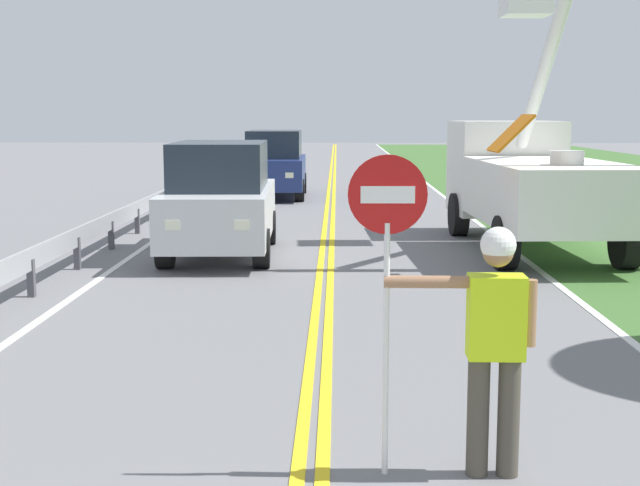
# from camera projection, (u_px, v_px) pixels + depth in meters

# --- Properties ---
(centerline_yellow_left) EXTENTS (0.11, 110.00, 0.01)m
(centerline_yellow_left) POSITION_uv_depth(u_px,v_px,m) (326.00, 218.00, 22.46)
(centerline_yellow_left) COLOR yellow
(centerline_yellow_left) RESTS_ON ground
(centerline_yellow_right) EXTENTS (0.11, 110.00, 0.01)m
(centerline_yellow_right) POSITION_uv_depth(u_px,v_px,m) (333.00, 218.00, 22.46)
(centerline_yellow_right) COLOR yellow
(centerline_yellow_right) RESTS_ON ground
(edge_line_right) EXTENTS (0.12, 110.00, 0.01)m
(edge_line_right) POSITION_uv_depth(u_px,v_px,m) (472.00, 219.00, 22.39)
(edge_line_right) COLOR silver
(edge_line_right) RESTS_ON ground
(edge_line_left) EXTENTS (0.12, 110.00, 0.01)m
(edge_line_left) POSITION_uv_depth(u_px,v_px,m) (187.00, 218.00, 22.53)
(edge_line_left) COLOR silver
(edge_line_left) RESTS_ON ground
(flagger_worker) EXTENTS (1.09, 0.25, 1.83)m
(flagger_worker) POSITION_uv_depth(u_px,v_px,m) (494.00, 335.00, 6.35)
(flagger_worker) COLOR #474238
(flagger_worker) RESTS_ON ground
(stop_sign_paddle) EXTENTS (0.56, 0.04, 2.33)m
(stop_sign_paddle) POSITION_uv_depth(u_px,v_px,m) (387.00, 243.00, 6.28)
(stop_sign_paddle) COLOR silver
(stop_sign_paddle) RESTS_ON ground
(utility_bucket_truck) EXTENTS (2.67, 6.91, 5.33)m
(utility_bucket_truck) POSITION_uv_depth(u_px,v_px,m) (528.00, 176.00, 17.43)
(utility_bucket_truck) COLOR white
(utility_bucket_truck) RESTS_ON ground
(oncoming_suv_nearest) EXTENTS (2.04, 4.66, 2.10)m
(oncoming_suv_nearest) POSITION_uv_depth(u_px,v_px,m) (221.00, 199.00, 16.47)
(oncoming_suv_nearest) COLOR silver
(oncoming_suv_nearest) RESTS_ON ground
(oncoming_suv_second) EXTENTS (1.96, 4.63, 2.10)m
(oncoming_suv_second) POSITION_uv_depth(u_px,v_px,m) (275.00, 164.00, 28.06)
(oncoming_suv_second) COLOR navy
(oncoming_suv_second) RESTS_ON ground
(guardrail_left_shoulder) EXTENTS (0.10, 32.00, 0.71)m
(guardrail_left_shoulder) POSITION_uv_depth(u_px,v_px,m) (125.00, 216.00, 18.40)
(guardrail_left_shoulder) COLOR #9EA0A3
(guardrail_left_shoulder) RESTS_ON ground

